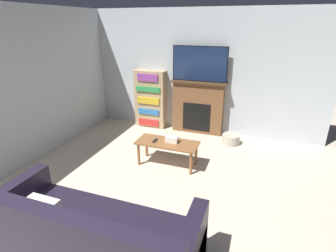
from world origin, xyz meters
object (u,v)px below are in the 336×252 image
coffee_table (167,145)px  storage_basket (231,139)px  fireplace (198,107)px  couch (90,240)px  bookshelf (150,99)px  tv (200,64)px

coffee_table → storage_basket: coffee_table is taller
fireplace → couch: size_ratio=0.56×
couch → bookshelf: size_ratio=1.63×
fireplace → storage_basket: (0.83, -0.40, -0.50)m
couch → storage_basket: size_ratio=6.11×
coffee_table → tv: bearing=85.5°
fireplace → couch: bearing=-92.6°
tv → coffee_table: 2.05m
tv → coffee_table: size_ratio=1.10×
tv → bookshelf: 1.46m
fireplace → coffee_table: bearing=-94.5°
storage_basket → tv: bearing=155.4°
bookshelf → storage_basket: bearing=-10.7°
coffee_table → storage_basket: 1.63m
bookshelf → tv: bearing=0.2°
fireplace → couch: 3.93m
couch → coffee_table: (0.05, 2.23, 0.08)m
storage_basket → fireplace: bearing=154.3°
bookshelf → storage_basket: size_ratio=3.74×
couch → coffee_table: size_ratio=2.05×
tv → couch: bearing=-92.6°
fireplace → coffee_table: (-0.13, -1.68, -0.22)m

